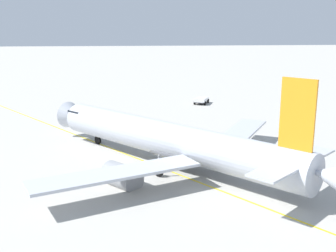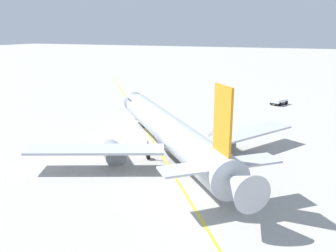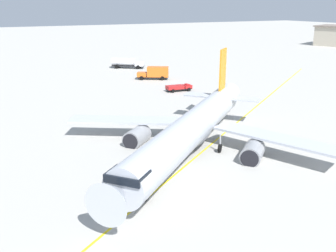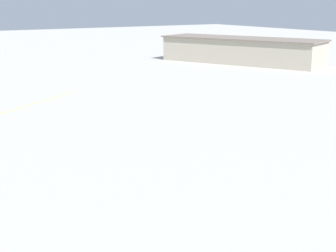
# 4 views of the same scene
# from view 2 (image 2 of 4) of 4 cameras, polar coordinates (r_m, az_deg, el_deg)

# --- Properties ---
(ground_plane) EXTENTS (600.00, 600.00, 0.00)m
(ground_plane) POSITION_cam_2_polar(r_m,az_deg,el_deg) (44.30, 2.12, -5.82)
(ground_plane) COLOR #ADAAA3
(airliner_main) EXTENTS (33.14, 29.84, 11.64)m
(airliner_main) POSITION_cam_2_polar(r_m,az_deg,el_deg) (46.38, 0.28, -1.09)
(airliner_main) COLOR #B2B7C1
(airliner_main) RESTS_ON ground_plane
(pushback_tug_truck) EXTENTS (4.62, 3.69, 1.30)m
(pushback_tug_truck) POSITION_cam_2_polar(r_m,az_deg,el_deg) (81.34, 17.59, 3.89)
(pushback_tug_truck) COLOR #232326
(pushback_tug_truck) RESTS_ON ground_plane
(taxiway_centreline) EXTENTS (126.76, 89.80, 0.01)m
(taxiway_centreline) POSITION_cam_2_polar(r_m,az_deg,el_deg) (50.17, -1.99, -3.23)
(taxiway_centreline) COLOR yellow
(taxiway_centreline) RESTS_ON ground_plane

